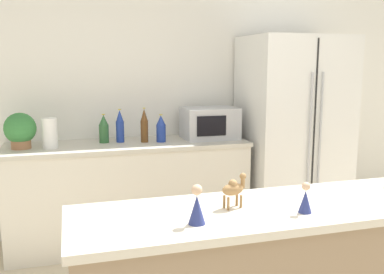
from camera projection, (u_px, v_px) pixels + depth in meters
wall_back at (150, 95)px, 3.99m from camera, size 8.00×0.06×2.55m
back_counter at (130, 192)px, 3.75m from camera, size 2.05×0.63×0.89m
refrigerator at (292, 134)px, 4.02m from camera, size 0.91×0.75×1.81m
potted_plant at (20, 130)px, 3.39m from camera, size 0.25×0.25×0.29m
paper_towel_roll at (50, 133)px, 3.41m from camera, size 0.12×0.12×0.24m
microwave at (210, 123)px, 3.87m from camera, size 0.48×0.37×0.28m
back_bottle_0 at (161, 129)px, 3.70m from camera, size 0.08×0.08×0.24m
back_bottle_1 at (120, 126)px, 3.68m from camera, size 0.07×0.07×0.29m
back_bottle_2 at (144, 126)px, 3.68m from camera, size 0.06×0.06×0.30m
back_bottle_3 at (104, 129)px, 3.66m from camera, size 0.08×0.08×0.25m
camel_figurine at (234, 188)px, 1.84m from camera, size 0.12×0.07×0.15m
wise_man_figurine_blue at (305, 200)px, 1.79m from camera, size 0.06×0.06×0.13m
wise_man_figurine_crimson at (197, 207)px, 1.66m from camera, size 0.07×0.07×0.16m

